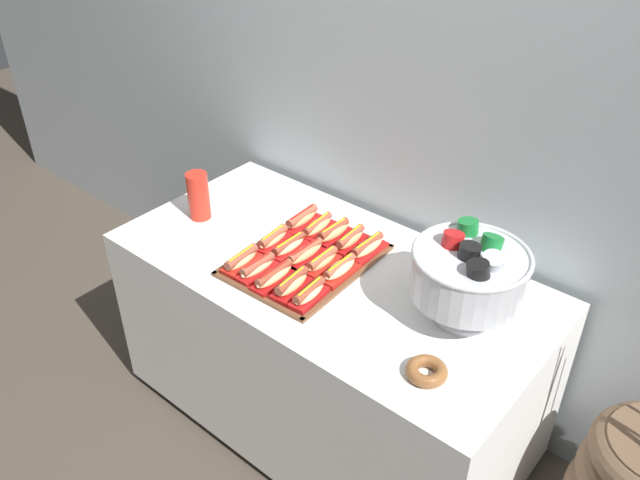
% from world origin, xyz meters
% --- Properties ---
extents(ground_plane, '(10.00, 10.00, 0.00)m').
position_xyz_m(ground_plane, '(0.00, 0.00, 0.00)').
color(ground_plane, '#4C4238').
extents(back_wall, '(6.00, 0.10, 2.60)m').
position_xyz_m(back_wall, '(0.00, 0.47, 1.30)').
color(back_wall, '#B2BCC1').
rests_on(back_wall, ground_plane).
extents(buffet_table, '(1.56, 0.78, 0.77)m').
position_xyz_m(buffet_table, '(0.00, 0.00, 0.40)').
color(buffet_table, white).
rests_on(buffet_table, ground_plane).
extents(serving_tray, '(0.42, 0.54, 0.01)m').
position_xyz_m(serving_tray, '(-0.08, -0.03, 0.77)').
color(serving_tray, brown).
rests_on(serving_tray, buffet_table).
extents(hot_dog_0, '(0.08, 0.16, 0.06)m').
position_xyz_m(hot_dog_0, '(-0.23, -0.20, 0.80)').
color(hot_dog_0, red).
rests_on(hot_dog_0, serving_tray).
extents(hot_dog_1, '(0.06, 0.16, 0.06)m').
position_xyz_m(hot_dog_1, '(-0.15, -0.20, 0.80)').
color(hot_dog_1, red).
rests_on(hot_dog_1, serving_tray).
extents(hot_dog_2, '(0.07, 0.18, 0.06)m').
position_xyz_m(hot_dog_2, '(-0.08, -0.19, 0.80)').
color(hot_dog_2, '#B21414').
rests_on(hot_dog_2, serving_tray).
extents(hot_dog_3, '(0.08, 0.16, 0.07)m').
position_xyz_m(hot_dog_3, '(-0.00, -0.19, 0.81)').
color(hot_dog_3, '#B21414').
rests_on(hot_dog_3, serving_tray).
extents(hot_dog_4, '(0.07, 0.16, 0.06)m').
position_xyz_m(hot_dog_4, '(0.07, -0.19, 0.80)').
color(hot_dog_4, red).
rests_on(hot_dog_4, serving_tray).
extents(hot_dog_5, '(0.07, 0.16, 0.06)m').
position_xyz_m(hot_dog_5, '(-0.23, -0.03, 0.80)').
color(hot_dog_5, red).
rests_on(hot_dog_5, serving_tray).
extents(hot_dog_6, '(0.06, 0.16, 0.06)m').
position_xyz_m(hot_dog_6, '(-0.16, -0.03, 0.80)').
color(hot_dog_6, red).
rests_on(hot_dog_6, serving_tray).
extents(hot_dog_7, '(0.06, 0.18, 0.06)m').
position_xyz_m(hot_dog_7, '(-0.08, -0.03, 0.80)').
color(hot_dog_7, '#B21414').
rests_on(hot_dog_7, serving_tray).
extents(hot_dog_8, '(0.06, 0.16, 0.06)m').
position_xyz_m(hot_dog_8, '(-0.01, -0.03, 0.80)').
color(hot_dog_8, red).
rests_on(hot_dog_8, serving_tray).
extents(hot_dog_9, '(0.07, 0.16, 0.06)m').
position_xyz_m(hot_dog_9, '(0.07, -0.02, 0.80)').
color(hot_dog_9, red).
rests_on(hot_dog_9, serving_tray).
extents(hot_dog_10, '(0.07, 0.17, 0.06)m').
position_xyz_m(hot_dog_10, '(-0.24, 0.13, 0.81)').
color(hot_dog_10, red).
rests_on(hot_dog_10, serving_tray).
extents(hot_dog_11, '(0.08, 0.17, 0.06)m').
position_xyz_m(hot_dog_11, '(-0.16, 0.13, 0.80)').
color(hot_dog_11, red).
rests_on(hot_dog_11, serving_tray).
extents(hot_dog_12, '(0.07, 0.17, 0.06)m').
position_xyz_m(hot_dog_12, '(-0.09, 0.14, 0.81)').
color(hot_dog_12, '#B21414').
rests_on(hot_dog_12, serving_tray).
extents(hot_dog_13, '(0.07, 0.16, 0.06)m').
position_xyz_m(hot_dog_13, '(-0.01, 0.14, 0.81)').
color(hot_dog_13, '#B21414').
rests_on(hot_dog_13, serving_tray).
extents(hot_dog_14, '(0.07, 0.17, 0.06)m').
position_xyz_m(hot_dog_14, '(0.06, 0.14, 0.80)').
color(hot_dog_14, red).
rests_on(hot_dog_14, serving_tray).
extents(punch_bowl, '(0.36, 0.36, 0.29)m').
position_xyz_m(punch_bowl, '(0.49, 0.07, 0.94)').
color(punch_bowl, silver).
rests_on(punch_bowl, buffet_table).
extents(cup_stack, '(0.08, 0.08, 0.19)m').
position_xyz_m(cup_stack, '(-0.59, -0.07, 0.86)').
color(cup_stack, red).
rests_on(cup_stack, buffet_table).
extents(donut, '(0.12, 0.12, 0.04)m').
position_xyz_m(donut, '(0.54, -0.22, 0.79)').
color(donut, brown).
rests_on(donut, buffet_table).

